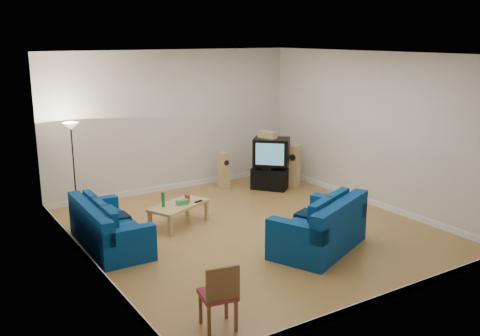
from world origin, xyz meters
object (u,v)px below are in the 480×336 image
sofa_three_seat (107,230)px  coffee_table (179,207)px  sofa_loveseat (321,231)px  television (271,152)px  tv_stand (270,179)px

sofa_three_seat → coffee_table: bearing=101.5°
sofa_loveseat → television: television is taller
sofa_three_seat → coffee_table: 1.51m
sofa_three_seat → tv_stand: 4.59m
sofa_loveseat → tv_stand: (1.40, 3.45, -0.09)m
coffee_table → tv_stand: 3.10m
sofa_three_seat → sofa_loveseat: size_ratio=0.99×
coffee_table → sofa_three_seat: bearing=-169.4°
coffee_table → television: bearing=20.2°
sofa_three_seat → tv_stand: size_ratio=2.49×
tv_stand → sofa_loveseat: bearing=-61.0°
television → sofa_three_seat: bearing=-120.3°
coffee_table → tv_stand: tv_stand is taller
coffee_table → tv_stand: bearing=21.0°
tv_stand → sofa_three_seat: bearing=-111.3°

